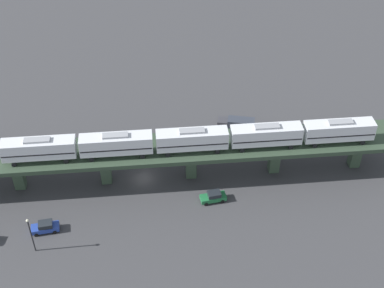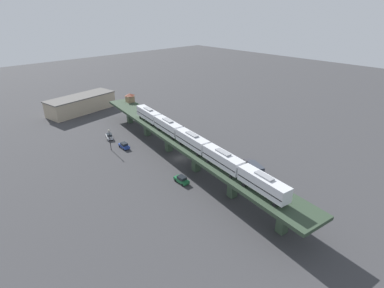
{
  "view_description": "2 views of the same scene",
  "coord_description": "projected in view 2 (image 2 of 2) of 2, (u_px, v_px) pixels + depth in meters",
  "views": [
    {
      "loc": [
        -70.42,
        9.16,
        64.79
      ],
      "look_at": [
        -2.69,
        -8.23,
        8.39
      ],
      "focal_mm": 50.0,
      "sensor_mm": 36.0,
      "label": 1
    },
    {
      "loc": [
        -51.24,
        -60.39,
        41.4
      ],
      "look_at": [
        -2.69,
        -8.23,
        8.39
      ],
      "focal_mm": 28.0,
      "sensor_mm": 36.0,
      "label": 2
    }
  ],
  "objects": [
    {
      "name": "ground_plane",
      "position": [
        180.0,
        158.0,
        89.19
      ],
      "size": [
        400.0,
        400.0,
        0.0
      ],
      "primitive_type": "plane",
      "color": "#38383A"
    },
    {
      "name": "elevated_viaduct",
      "position": [
        180.0,
        140.0,
        86.58
      ],
      "size": [
        22.42,
        92.2,
        6.89
      ],
      "color": "#2C3D2C",
      "rests_on": "ground"
    },
    {
      "name": "subway_train",
      "position": [
        192.0,
        140.0,
        78.1
      ],
      "size": [
        12.34,
        62.09,
        4.45
      ],
      "color": "silver",
      "rests_on": "elevated_viaduct"
    },
    {
      "name": "signal_hut",
      "position": [
        130.0,
        97.0,
        117.25
      ],
      "size": [
        3.68,
        3.68,
        3.4
      ],
      "color": "#8C7251",
      "rests_on": "elevated_viaduct"
    },
    {
      "name": "street_car_green",
      "position": [
        182.0,
        180.0,
        76.59
      ],
      "size": [
        2.02,
        4.44,
        1.89
      ],
      "color": "#1E6638",
      "rests_on": "ground"
    },
    {
      "name": "street_car_silver",
      "position": [
        109.0,
        136.0,
        101.98
      ],
      "size": [
        3.16,
        4.75,
        1.89
      ],
      "color": "#B7BABF",
      "rests_on": "ground"
    },
    {
      "name": "street_car_blue",
      "position": [
        124.0,
        146.0,
        95.21
      ],
      "size": [
        2.12,
        4.48,
        1.89
      ],
      "color": "#233D93",
      "rests_on": "ground"
    },
    {
      "name": "delivery_truck",
      "position": [
        254.0,
        168.0,
        80.47
      ],
      "size": [
        4.84,
        7.51,
        3.2
      ],
      "color": "#333338",
      "rests_on": "ground"
    },
    {
      "name": "street_lamp",
      "position": [
        110.0,
        138.0,
        92.76
      ],
      "size": [
        0.44,
        0.44,
        6.94
      ],
      "color": "black",
      "rests_on": "ground"
    },
    {
      "name": "warehouse_building",
      "position": [
        81.0,
        104.0,
        127.4
      ],
      "size": [
        29.85,
        14.75,
        6.8
      ],
      "color": "tan",
      "rests_on": "ground"
    }
  ]
}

